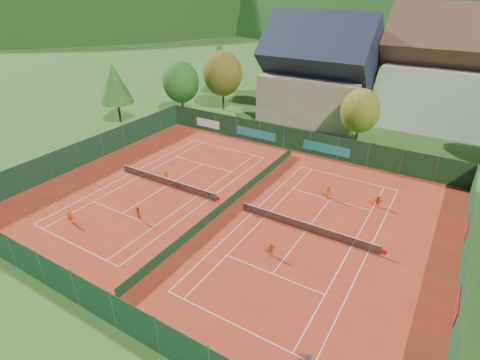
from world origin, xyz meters
name	(u,v)px	position (x,y,z in m)	size (l,w,h in m)	color
ground	(229,206)	(0.00, 0.00, -0.02)	(600.00, 600.00, 0.00)	#2D591B
clay_pad	(229,206)	(0.00, 0.00, 0.01)	(40.00, 32.00, 0.01)	#A02B17
court_markings_left	(167,186)	(-8.00, 0.00, 0.01)	(11.03, 23.83, 0.00)	white
court_markings_right	(306,231)	(8.00, 0.00, 0.01)	(11.03, 23.83, 0.00)	white
tennis_net_left	(168,182)	(-7.85, 0.00, 0.51)	(13.30, 0.10, 1.02)	#59595B
tennis_net_right	(308,227)	(8.15, 0.00, 0.51)	(13.30, 0.10, 1.02)	#59595B
court_divider	(229,202)	(0.00, 0.00, 0.50)	(0.03, 28.80, 1.00)	#13351B
fence_north	(293,140)	(-0.46, 15.99, 1.47)	(40.00, 0.10, 3.00)	#133419
fence_south	(93,299)	(0.00, -16.00, 1.50)	(40.00, 0.04, 3.00)	#153B20
fence_west	(90,150)	(-20.00, 0.00, 1.50)	(0.04, 32.00, 3.00)	#14371E
fence_east	(464,265)	(20.00, 0.05, 1.48)	(0.09, 32.00, 3.00)	#15391D
chalet	(318,76)	(-3.00, 30.00, 6.62)	(16.20, 12.00, 16.00)	#CBB38F
hotel_block_a	(461,78)	(16.00, 36.00, 7.38)	(21.60, 11.00, 17.25)	silver
tree_west_front	(181,82)	(-22.00, 20.00, 5.39)	(5.72, 5.72, 8.69)	#462E19
tree_west_mid	(223,74)	(-18.00, 26.00, 6.07)	(6.44, 6.44, 9.78)	#422D17
tree_west_back	(220,59)	(-24.00, 34.00, 6.74)	(5.60, 5.60, 10.00)	#48331A
tree_center	(360,111)	(6.00, 22.00, 4.72)	(5.01, 5.01, 7.60)	#48321A
tree_west_side	(115,83)	(-28.00, 12.00, 6.06)	(5.04, 5.04, 9.00)	#432E17
ball_hopper	(308,359)	(13.16, -12.15, 0.56)	(0.34, 0.34, 0.80)	slate
loose_ball_0	(126,222)	(-6.54, -7.24, 0.03)	(0.07, 0.07, 0.07)	#CCD833
loose_ball_1	(214,270)	(4.03, -8.36, 0.03)	(0.07, 0.07, 0.07)	#CCD833
loose_ball_2	(302,188)	(4.67, 6.96, 0.03)	(0.07, 0.07, 0.07)	#CCD833
player_left_near	(69,215)	(-10.91, -9.85, 0.78)	(0.57, 0.37, 1.56)	orange
player_left_mid	(138,213)	(-5.93, -6.31, 0.67)	(0.65, 0.51, 1.33)	#D85513
player_left_far	(167,175)	(-8.81, 0.91, 0.66)	(0.85, 0.49, 1.32)	orange
player_right_near	(271,249)	(6.89, -4.56, 0.62)	(0.73, 0.30, 1.24)	#D55912
player_right_far_a	(328,192)	(7.69, 6.55, 0.73)	(0.71, 0.46, 1.45)	#CE4F12
player_right_far_b	(378,201)	(12.37, 7.47, 0.62)	(1.15, 0.37, 1.24)	#F04915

